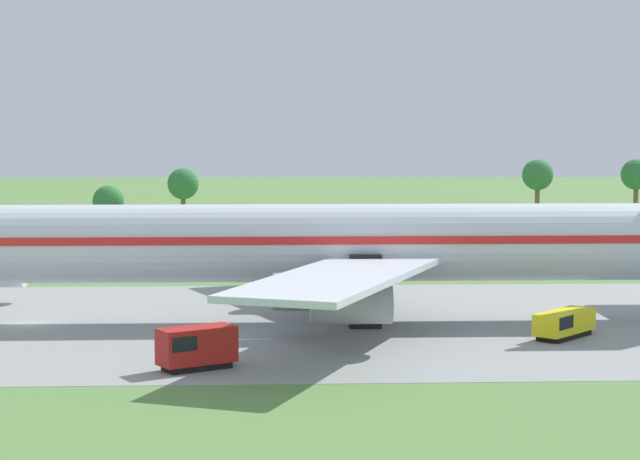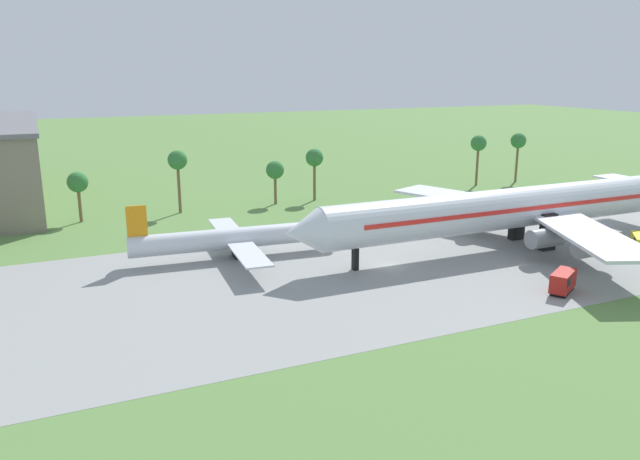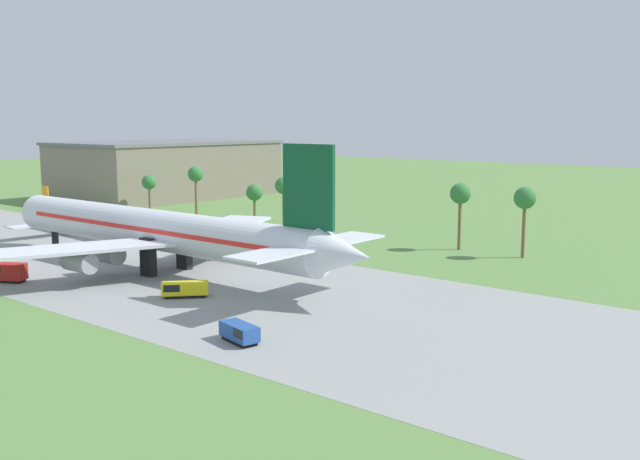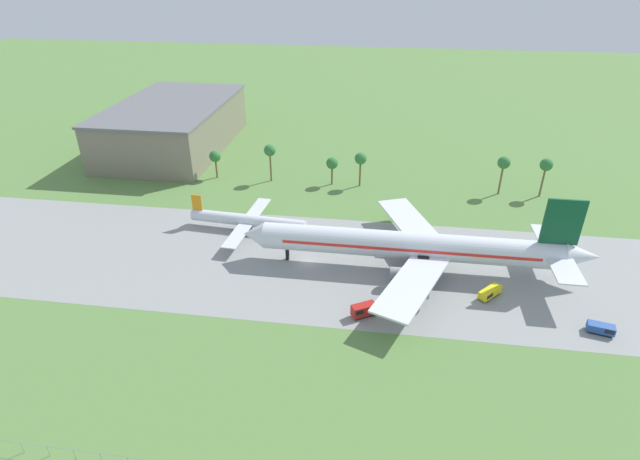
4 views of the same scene
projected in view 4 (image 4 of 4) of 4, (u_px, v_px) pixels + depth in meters
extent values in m
plane|color=#5B8442|center=(307.00, 262.00, 114.99)|extent=(600.00, 600.00, 0.00)
cube|color=gray|center=(307.00, 262.00, 114.99)|extent=(320.00, 44.00, 0.02)
cylinder|color=silver|center=(408.00, 245.00, 109.81)|extent=(64.97, 6.01, 6.01)
cone|color=silver|center=(254.00, 234.00, 114.11)|extent=(4.81, 5.89, 5.89)
cone|color=silver|center=(582.00, 256.00, 105.12)|extent=(7.52, 5.71, 5.71)
cube|color=red|center=(408.00, 244.00, 109.59)|extent=(55.22, 6.14, 0.60)
cube|color=#0F4C2D|center=(563.00, 222.00, 102.06)|extent=(7.82, 0.50, 10.23)
cube|color=silver|center=(556.00, 252.00, 105.55)|extent=(5.41, 24.06, 0.30)
cube|color=silver|center=(413.00, 283.00, 99.18)|extent=(16.82, 26.62, 0.44)
cube|color=silver|center=(411.00, 222.00, 121.25)|extent=(16.82, 26.62, 0.44)
cylinder|color=gray|center=(403.00, 274.00, 105.07)|extent=(5.41, 2.71, 2.71)
cylinder|color=gray|center=(415.00, 292.00, 99.57)|extent=(5.41, 2.71, 2.71)
cylinder|color=gray|center=(403.00, 240.00, 117.54)|extent=(5.41, 2.71, 2.71)
cylinder|color=gray|center=(413.00, 228.00, 122.43)|extent=(5.41, 2.71, 2.71)
cube|color=black|center=(287.00, 249.00, 114.81)|extent=(0.70, 0.90, 5.53)
cube|color=black|center=(422.00, 267.00, 108.20)|extent=(2.40, 1.20, 5.53)
cube|color=black|center=(421.00, 252.00, 113.91)|extent=(2.40, 1.20, 5.53)
cylinder|color=silver|center=(248.00, 220.00, 126.93)|extent=(30.31, 5.50, 3.01)
cube|color=orange|center=(197.00, 202.00, 127.80)|extent=(2.72, 0.46, 4.21)
cube|color=silver|center=(248.00, 221.00, 127.07)|extent=(5.85, 27.35, 0.24)
cube|color=black|center=(248.00, 225.00, 127.62)|extent=(1.42, 2.80, 2.86)
cube|color=black|center=(599.00, 332.00, 93.70)|extent=(4.33, 2.63, 0.40)
cube|color=#234C99|center=(601.00, 328.00, 93.23)|extent=(5.07, 2.98, 1.51)
cube|color=black|center=(609.00, 329.00, 92.72)|extent=(2.06, 2.35, 0.90)
cube|color=black|center=(489.00, 296.00, 103.54)|extent=(4.66, 4.85, 0.40)
cube|color=yellow|center=(490.00, 292.00, 103.06)|extent=(5.40, 5.63, 1.54)
cube|color=black|center=(486.00, 294.00, 102.07)|extent=(2.88, 2.88, 0.90)
cube|color=black|center=(363.00, 315.00, 98.10)|extent=(4.42, 3.60, 0.40)
cube|color=#B21E19|center=(364.00, 310.00, 97.45)|extent=(5.14, 4.13, 2.25)
cube|color=black|center=(358.00, 310.00, 96.86)|extent=(2.47, 2.60, 0.90)
cylinder|color=gray|center=(22.00, 447.00, 70.91)|extent=(0.10, 0.10, 2.10)
cylinder|color=gray|center=(48.00, 451.00, 70.42)|extent=(0.10, 0.10, 2.10)
cylinder|color=gray|center=(75.00, 454.00, 69.92)|extent=(0.10, 0.10, 2.10)
cylinder|color=gray|center=(101.00, 458.00, 69.43)|extent=(0.10, 0.10, 2.10)
cube|color=slate|center=(174.00, 127.00, 178.69)|extent=(36.00, 60.00, 15.53)
cube|color=slate|center=(170.00, 104.00, 174.70)|extent=(36.72, 61.20, 0.80)
cylinder|color=brown|center=(501.00, 179.00, 145.35)|extent=(0.56, 0.56, 9.20)
sphere|color=#337538|center=(504.00, 163.00, 142.81)|extent=(3.60, 3.60, 3.60)
cylinder|color=brown|center=(360.00, 173.00, 150.64)|extent=(0.56, 0.56, 8.24)
sphere|color=#337538|center=(361.00, 159.00, 148.34)|extent=(3.60, 3.60, 3.60)
cylinder|color=brown|center=(542.00, 182.00, 143.91)|extent=(0.56, 0.56, 9.23)
sphere|color=#337538|center=(546.00, 165.00, 141.37)|extent=(3.60, 3.60, 3.60)
cylinder|color=brown|center=(271.00, 167.00, 153.77)|extent=(0.56, 0.56, 9.39)
sphere|color=#337538|center=(270.00, 150.00, 151.18)|extent=(3.60, 3.60, 3.60)
cylinder|color=brown|center=(332.00, 175.00, 152.18)|extent=(0.56, 0.56, 6.28)
sphere|color=#337538|center=(332.00, 163.00, 150.35)|extent=(3.60, 3.60, 3.60)
cylinder|color=brown|center=(216.00, 168.00, 156.62)|extent=(0.56, 0.56, 6.55)
sphere|color=#337538|center=(215.00, 156.00, 154.73)|extent=(3.60, 3.60, 3.60)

